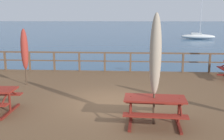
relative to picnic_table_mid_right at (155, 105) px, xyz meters
name	(u,v)px	position (x,y,z in m)	size (l,w,h in m)	color
ground_plane	(110,124)	(-1.38, 1.84, -1.40)	(600.00, 600.00, 0.00)	navy
wooden_deck	(110,113)	(-1.38, 1.84, -0.97)	(16.12, 11.29, 0.84)	brown
railing_waterside_far	(118,59)	(-1.38, 7.33, 0.18)	(15.92, 0.10, 1.09)	brown
picnic_table_mid_right	(155,105)	(0.00, 0.00, 0.00)	(1.77, 1.49, 0.78)	maroon
patio_umbrella_short_back	(24,49)	(-5.33, 4.07, 1.04)	(0.32, 0.32, 2.51)	#4C3828
patio_umbrella_tall_mid_right	(155,55)	(-0.03, -0.04, 1.42)	(0.32, 0.32, 3.10)	#4C3828
sailboat_distant	(198,36)	(11.67, 41.92, -0.88)	(6.19, 2.64, 7.72)	white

